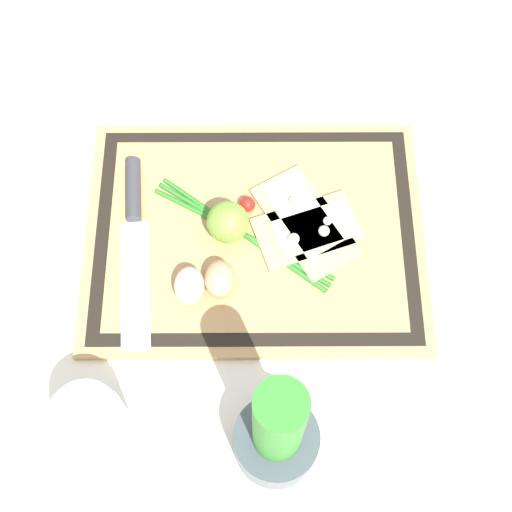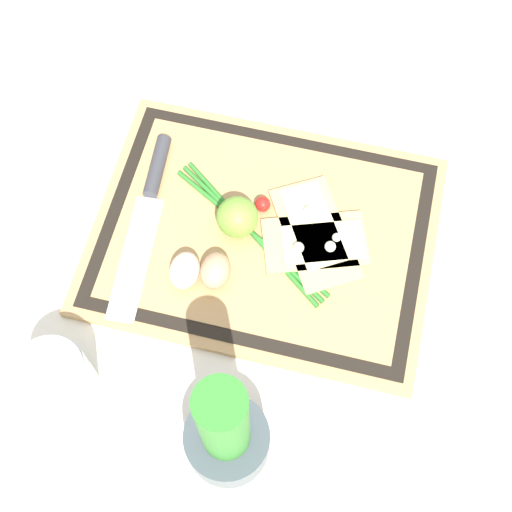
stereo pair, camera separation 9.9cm
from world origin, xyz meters
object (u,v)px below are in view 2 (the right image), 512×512
cherry_tomato_red (263,204)px  herb_pot (226,433)px  sauce_jar (58,380)px  lime (237,219)px  egg_pink (185,270)px  egg_brown (215,270)px  pizza_slice_near (315,232)px  knife (150,195)px  pizza_slice_far (317,242)px

cherry_tomato_red → herb_pot: bearing=96.1°
cherry_tomato_red → herb_pot: size_ratio=0.09×
sauce_jar → lime: bearing=-121.0°
cherry_tomato_red → herb_pot: (-0.04, 0.34, 0.06)m
egg_pink → cherry_tomato_red: bearing=-121.0°
lime → herb_pot: (-0.06, 0.30, 0.04)m
lime → sauce_jar: sauce_jar is taller
lime → cherry_tomato_red: 0.05m
egg_brown → egg_pink: bearing=13.6°
pizza_slice_near → herb_pot: 0.33m
knife → lime: lime is taller
pizza_slice_far → knife: 0.25m
egg_pink → lime: bearing=-120.0°
pizza_slice_far → herb_pot: bearing=80.1°
egg_brown → cherry_tomato_red: egg_brown is taller
egg_pink → lime: lime is taller
sauce_jar → herb_pot: bearing=174.5°
egg_brown → egg_pink: same height
sauce_jar → cherry_tomato_red: bearing=-121.3°
knife → herb_pot: size_ratio=1.20×
pizza_slice_far → herb_pot: herb_pot is taller
herb_pot → sauce_jar: 0.24m
knife → cherry_tomato_red: size_ratio=12.85×
sauce_jar → egg_brown: bearing=-128.3°
pizza_slice_near → pizza_slice_far: bearing=110.2°
pizza_slice_near → sauce_jar: bearing=46.9°
lime → herb_pot: herb_pot is taller
herb_pot → sauce_jar: (0.23, -0.02, -0.05)m
pizza_slice_far → egg_pink: 0.19m
egg_pink → cherry_tomato_red: 0.15m
pizza_slice_far → egg_brown: 0.15m
egg_pink → herb_pot: herb_pot is taller
pizza_slice_far → cherry_tomato_red: bearing=-23.6°
pizza_slice_near → knife: (0.25, -0.00, 0.00)m
pizza_slice_near → pizza_slice_far: same height
egg_pink → sauce_jar: bearing=58.5°
egg_pink → herb_pot: bearing=118.8°
knife → lime: 0.14m
pizza_slice_far → egg_pink: size_ratio=3.11×
pizza_slice_far → egg_brown: (0.13, 0.08, 0.02)m
pizza_slice_near → cherry_tomato_red: size_ratio=8.35×
pizza_slice_near → knife: pizza_slice_near is taller
pizza_slice_near → cherry_tomato_red: bearing=-15.5°
egg_pink → pizza_slice_far: bearing=-151.1°
egg_brown → herb_pot: 0.24m
pizza_slice_near → egg_pink: bearing=33.8°
pizza_slice_far → herb_pot: size_ratio=0.68×
pizza_slice_far → egg_brown: egg_brown is taller
knife → egg_pink: egg_pink is taller
egg_brown → sauce_jar: sauce_jar is taller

